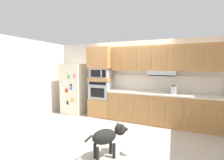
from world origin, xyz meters
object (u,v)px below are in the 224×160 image
microwave (101,73)px  electric_kettle (173,90)px  screwdriver (185,95)px  dog (108,136)px  built_in_oven (101,89)px  dog_food_bowl (126,152)px  refrigerator (74,88)px

microwave → electric_kettle: bearing=-1.2°
screwdriver → dog: bearing=-125.4°
microwave → screwdriver: size_ratio=4.12×
screwdriver → electric_kettle: bearing=167.1°
electric_kettle → dog: 2.40m
screwdriver → dog: (-1.40, -1.97, -0.52)m
electric_kettle → dog: electric_kettle is taller
built_in_oven → microwave: size_ratio=1.09×
screwdriver → dog_food_bowl: (-1.12, -1.74, -0.90)m
dog → screwdriver: bearing=7.4°
microwave → dog_food_bowl: bearing=-51.9°
electric_kettle → dog_food_bowl: size_ratio=1.20×
microwave → screwdriver: (2.57, -0.12, -0.53)m
screwdriver → microwave: bearing=177.4°
built_in_oven → electric_kettle: 2.27m
electric_kettle → dog_food_bowl: bearing=-114.2°
dog → refrigerator: bearing=90.4°
refrigerator → microwave: size_ratio=2.73×
dog_food_bowl → dog: bearing=-141.3°
built_in_oven → dog_food_bowl: built_in_oven is taller
dog → microwave: bearing=72.0°
built_in_oven → screwdriver: bearing=-2.6°
microwave → dog: microwave is taller
screwdriver → refrigerator: bearing=179.2°
refrigerator → screwdriver: 3.62m
refrigerator → dog: 3.04m
dog → dog_food_bowl: (0.28, 0.23, -0.38)m
built_in_oven → screwdriver: size_ratio=4.47×
dog_food_bowl → refrigerator: bearing=144.4°
screwdriver → dog_food_bowl: bearing=-122.6°
electric_kettle → dog: size_ratio=0.35×
refrigerator → electric_kettle: 3.32m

